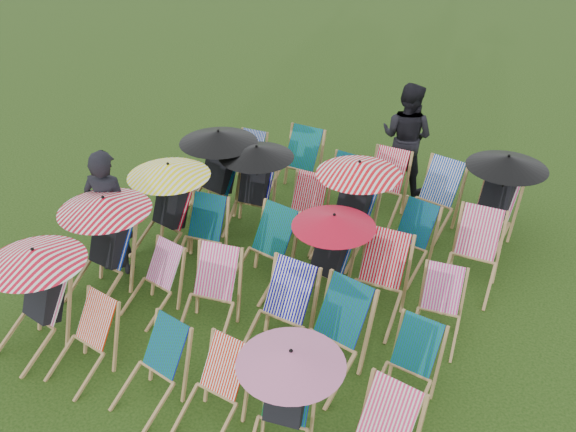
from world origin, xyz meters
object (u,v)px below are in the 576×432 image
at_px(deckchair_29, 495,198).
at_px(person_rear, 407,137).
at_px(deckchair_0, 34,298).
at_px(person_left, 109,212).

relative_size(deckchair_29, person_rear, 0.73).
bearing_deg(person_rear, deckchair_29, 156.69).
height_order(deckchair_0, deckchair_29, deckchair_29).
height_order(deckchair_29, person_left, person_left).
distance_m(deckchair_0, deckchair_29, 6.25).
bearing_deg(deckchair_0, person_left, 109.29).
bearing_deg(person_left, deckchair_0, 87.65).
xyz_separation_m(deckchair_29, person_rear, (-1.67, 0.98, 0.21)).
relative_size(deckchair_29, person_left, 0.75).
relative_size(person_left, person_rear, 0.98).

